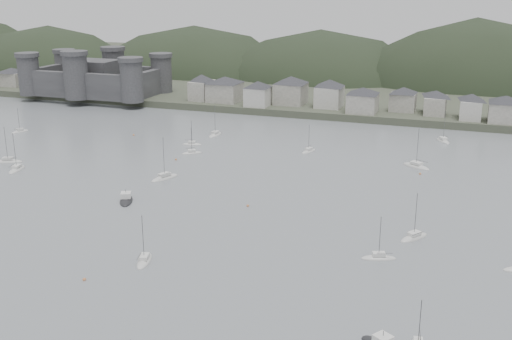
% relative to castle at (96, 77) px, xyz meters
% --- Properties ---
extents(ground, '(900.00, 900.00, 0.00)m').
position_rel_castle_xyz_m(ground, '(120.00, -179.80, -10.96)').
color(ground, slate).
rests_on(ground, ground).
extents(far_shore_land, '(900.00, 250.00, 3.00)m').
position_rel_castle_xyz_m(far_shore_land, '(120.00, 115.20, -9.46)').
color(far_shore_land, '#383D2D').
rests_on(far_shore_land, ground).
extents(forested_ridge, '(851.55, 103.94, 102.57)m').
position_rel_castle_xyz_m(forested_ridge, '(124.83, 89.60, -22.25)').
color(forested_ridge, black).
rests_on(forested_ridge, ground).
extents(castle, '(66.00, 43.00, 20.00)m').
position_rel_castle_xyz_m(castle, '(0.00, 0.00, 0.00)').
color(castle, '#373639').
rests_on(castle, far_shore_land).
extents(waterfront_town, '(451.48, 28.46, 12.92)m').
position_rel_castle_xyz_m(waterfront_town, '(170.59, 3.54, -2.30)').
color(waterfront_town, gray).
rests_on(waterfront_town, far_shore_land).
extents(moored_fleet, '(230.14, 177.62, 13.38)m').
position_rel_castle_xyz_m(moored_fleet, '(108.05, -111.12, -10.79)').
color(moored_fleet, beige).
rests_on(moored_fleet, ground).
extents(motor_launch_far, '(6.98, 9.66, 4.16)m').
position_rel_castle_xyz_m(motor_launch_far, '(91.03, -124.01, -10.68)').
color(motor_launch_far, black).
rests_on(motor_launch_far, ground).
extents(mooring_buoys, '(156.63, 127.03, 0.70)m').
position_rel_castle_xyz_m(mooring_buoys, '(118.30, -117.85, -10.81)').
color(mooring_buoys, '#C67642').
rests_on(mooring_buoys, ground).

